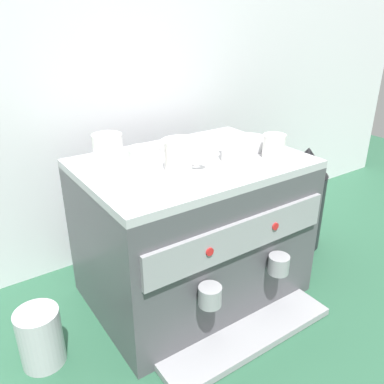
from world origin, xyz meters
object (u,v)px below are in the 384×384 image
object	(u,v)px
espresso_machine	(193,230)
ceramic_cup_2	(235,148)
ceramic_cup_0	(108,147)
ceramic_cup_4	(144,162)
ceramic_cup_1	(274,146)
ceramic_cup_3	(180,156)
ceramic_bowl_0	(181,146)
ceramic_bowl_1	(250,143)
milk_pitcher	(40,337)
coffee_grinder	(302,197)

from	to	relation	value
espresso_machine	ceramic_cup_2	size ratio (longest dim) A/B	5.20
ceramic_cup_0	ceramic_cup_4	distance (m)	0.16
ceramic_cup_1	ceramic_cup_2	bearing A→B (deg)	160.21
ceramic_cup_3	ceramic_bowl_0	world-z (taller)	ceramic_cup_3
ceramic_cup_3	ceramic_cup_4	bearing A→B (deg)	169.77
ceramic_cup_0	ceramic_cup_2	xyz separation A→B (m)	(0.28, -0.20, -0.00)
ceramic_cup_2	ceramic_cup_0	bearing A→B (deg)	144.30
ceramic_cup_3	ceramic_bowl_1	bearing A→B (deg)	6.00
ceramic_cup_4	ceramic_bowl_0	distance (m)	0.21
ceramic_bowl_1	ceramic_cup_4	bearing A→B (deg)	-178.24
ceramic_bowl_0	milk_pitcher	bearing A→B (deg)	-167.41
ceramic_bowl_0	ceramic_bowl_1	size ratio (longest dim) A/B	1.23
ceramic_cup_1	ceramic_bowl_1	bearing A→B (deg)	92.58
ceramic_cup_0	ceramic_bowl_1	bearing A→B (deg)	-21.24
ceramic_cup_4	ceramic_bowl_1	xyz separation A→B (m)	(0.35, 0.01, -0.02)
coffee_grinder	milk_pitcher	xyz separation A→B (m)	(-0.94, -0.03, -0.11)
coffee_grinder	ceramic_cup_1	bearing A→B (deg)	-158.60
coffee_grinder	ceramic_cup_3	bearing A→B (deg)	-174.96
ceramic_cup_0	ceramic_cup_2	world-z (taller)	ceramic_cup_0
ceramic_cup_0	ceramic_cup_1	world-z (taller)	ceramic_cup_0
ceramic_cup_2	ceramic_cup_3	size ratio (longest dim) A/B	1.13
espresso_machine	ceramic_bowl_0	xyz separation A→B (m)	(0.02, 0.08, 0.23)
espresso_machine	ceramic_cup_2	distance (m)	0.27
ceramic_cup_1	milk_pitcher	world-z (taller)	ceramic_cup_1
ceramic_cup_1	ceramic_cup_3	world-z (taller)	ceramic_cup_3
espresso_machine	ceramic_cup_1	distance (m)	0.33
ceramic_cup_3	ceramic_bowl_1	world-z (taller)	ceramic_cup_3
espresso_machine	coffee_grinder	bearing A→B (deg)	1.13
ceramic_cup_1	milk_pitcher	bearing A→B (deg)	173.20
ceramic_cup_1	ceramic_cup_3	bearing A→B (deg)	166.67
ceramic_bowl_1	milk_pitcher	xyz separation A→B (m)	(-0.66, -0.01, -0.37)
ceramic_cup_4	ceramic_bowl_0	world-z (taller)	ceramic_cup_4
ceramic_cup_0	espresso_machine	bearing A→B (deg)	-36.41
ceramic_cup_1	milk_pitcher	size ratio (longest dim) A/B	0.57
ceramic_bowl_1	espresso_machine	bearing A→B (deg)	176.65
ceramic_bowl_0	ceramic_bowl_1	world-z (taller)	ceramic_bowl_1
ceramic_cup_1	ceramic_bowl_0	bearing A→B (deg)	134.03
ceramic_cup_1	ceramic_cup_4	distance (m)	0.36
espresso_machine	ceramic_cup_2	xyz separation A→B (m)	(0.09, -0.06, 0.25)
ceramic_cup_3	coffee_grinder	world-z (taller)	ceramic_cup_3
milk_pitcher	espresso_machine	bearing A→B (deg)	2.75
ceramic_bowl_1	coffee_grinder	distance (m)	0.38
espresso_machine	ceramic_cup_1	xyz separation A→B (m)	(0.20, -0.10, 0.25)
ceramic_cup_2	ceramic_cup_3	world-z (taller)	ceramic_cup_3
espresso_machine	ceramic_cup_1	world-z (taller)	ceramic_cup_1
espresso_machine	ceramic_cup_1	bearing A→B (deg)	-27.11
espresso_machine	ceramic_bowl_0	size ratio (longest dim) A/B	5.08
coffee_grinder	ceramic_cup_2	bearing A→B (deg)	-169.28
ceramic_cup_1	ceramic_cup_3	xyz separation A→B (m)	(-0.26, 0.06, 0.01)
ceramic_cup_2	coffee_grinder	bearing A→B (deg)	10.72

